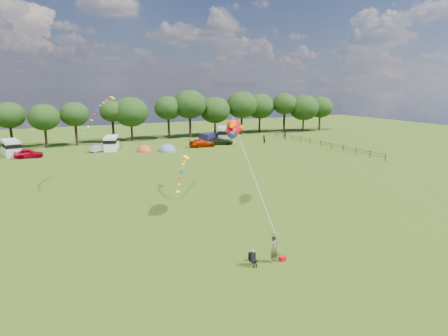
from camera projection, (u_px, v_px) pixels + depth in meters
name	position (u px, v px, depth m)	size (l,w,h in m)	color
ground_plane	(271.00, 242.00, 27.67)	(180.00, 180.00, 0.00)	#1D310D
tree_line	(149.00, 110.00, 76.95)	(102.98, 10.98, 10.27)	black
fence	(315.00, 142.00, 71.37)	(0.12, 33.12, 1.20)	#472D19
car_a	(29.00, 153.00, 59.27)	(1.68, 4.26, 1.42)	#A30017
car_b	(101.00, 148.00, 64.79)	(1.34, 3.59, 1.27)	#A0A5A9
car_c	(202.00, 143.00, 69.77)	(1.99, 4.74, 1.42)	#981D00
car_d	(221.00, 141.00, 72.62)	(2.24, 4.96, 1.35)	black
campervan_b	(11.00, 147.00, 61.04)	(3.34, 5.65, 2.60)	silver
campervan_c	(111.00, 143.00, 66.53)	(3.42, 5.35, 2.43)	white
campervan_d	(224.00, 134.00, 76.42)	(4.80, 6.58, 2.97)	#B9B9BC
tent_orange	(145.00, 151.00, 65.23)	(2.79, 3.05, 2.18)	red
tent_greyblue	(167.00, 151.00, 65.52)	(3.34, 3.66, 2.48)	slate
awning_navy	(209.00, 138.00, 74.27)	(3.12, 2.53, 1.95)	#161534
kite_flyer	(274.00, 249.00, 24.33)	(0.69, 0.45, 1.88)	brown
camp_chair	(253.00, 256.00, 23.90)	(0.49, 0.48, 1.12)	#99999E
kite_bag	(283.00, 259.00, 24.69)	(0.41, 0.27, 0.29)	red
fish_kite	(233.00, 128.00, 31.93)	(2.88, 3.68, 2.01)	#C4040F
streamer_kite_b	(102.00, 108.00, 41.19)	(4.20, 4.70, 3.80)	#F3FF00
streamer_kite_c	(183.00, 168.00, 40.06)	(3.23, 4.99, 2.82)	#FFF502
walker_a	(264.00, 139.00, 73.97)	(0.79, 0.49, 1.63)	black
walker_b	(285.00, 135.00, 79.12)	(1.21, 0.56, 1.88)	black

